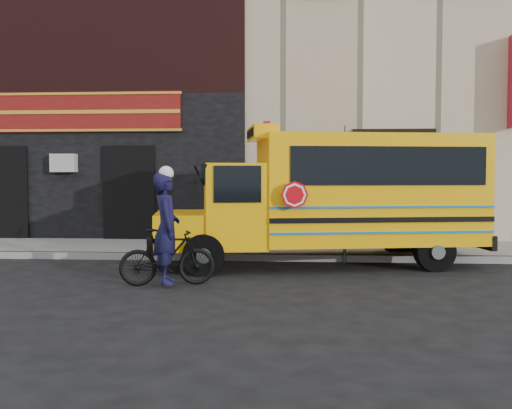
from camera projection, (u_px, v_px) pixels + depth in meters
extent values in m
plane|color=black|center=(219.00, 282.00, 10.22)|extent=(120.00, 120.00, 0.00)
cube|color=gray|center=(234.00, 257.00, 12.80)|extent=(40.00, 0.20, 0.15)
cube|color=gray|center=(240.00, 248.00, 14.30)|extent=(40.00, 3.00, 0.15)
cube|color=#C1B491|center=(257.00, 56.00, 20.36)|extent=(20.00, 10.00, 12.00)
cube|color=black|center=(68.00, 167.00, 15.97)|extent=(10.00, 0.30, 4.00)
cube|color=black|center=(66.00, 40.00, 15.79)|extent=(10.00, 0.28, 3.00)
cube|color=#640E0E|center=(64.00, 112.00, 15.72)|extent=(6.50, 0.12, 1.10)
cube|color=black|center=(4.00, 193.00, 15.98)|extent=(1.30, 0.10, 2.50)
cube|color=black|center=(130.00, 194.00, 15.74)|extent=(1.30, 0.10, 2.50)
cylinder|color=black|center=(203.00, 255.00, 10.87)|extent=(0.84, 0.41, 0.80)
cylinder|color=black|center=(202.00, 243.00, 12.76)|extent=(0.84, 0.41, 0.80)
cylinder|color=black|center=(435.00, 251.00, 11.36)|extent=(0.84, 0.41, 0.80)
cylinder|color=black|center=(400.00, 240.00, 13.25)|extent=(0.84, 0.41, 0.80)
cube|color=#FBAE05|center=(181.00, 229.00, 11.75)|extent=(1.33, 2.14, 0.70)
cube|color=black|center=(154.00, 242.00, 11.70)|extent=(0.47, 2.04, 0.35)
cube|color=#FBAE05|center=(234.00, 205.00, 11.84)|extent=(1.55, 2.28, 1.70)
cube|color=black|center=(206.00, 186.00, 11.76)|extent=(0.37, 1.78, 0.90)
cube|color=#FBAE05|center=(367.00, 189.00, 12.12)|extent=(4.81, 2.95, 2.25)
cube|color=black|center=(468.00, 238.00, 12.42)|extent=(0.50, 2.19, 0.30)
cube|color=black|center=(390.00, 166.00, 11.01)|extent=(3.85, 0.72, 0.75)
cube|color=#FBAE05|center=(262.00, 134.00, 11.82)|extent=(0.77, 1.66, 0.28)
cylinder|color=#BC070F|center=(295.00, 195.00, 10.65)|extent=(0.52, 0.12, 0.52)
cylinder|color=#474F4A|center=(345.00, 195.00, 12.41)|extent=(0.07, 0.07, 2.99)
cube|color=#A51226|center=(346.00, 151.00, 12.28)|extent=(0.07, 0.26, 0.37)
cube|color=white|center=(346.00, 173.00, 12.31)|extent=(0.07, 0.26, 0.33)
imported|color=black|center=(167.00, 257.00, 9.89)|extent=(1.71, 0.82, 0.99)
imported|color=black|center=(167.00, 231.00, 9.81)|extent=(0.62, 0.79, 1.92)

